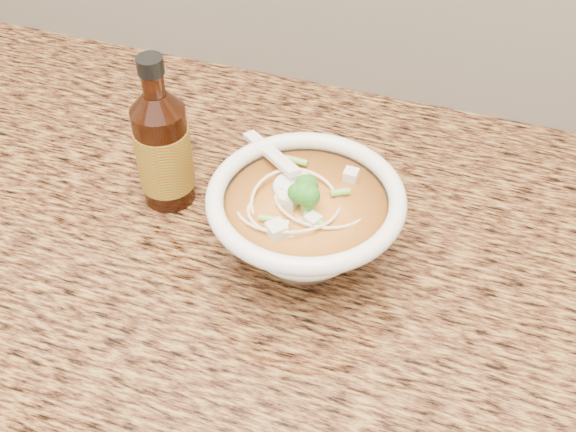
% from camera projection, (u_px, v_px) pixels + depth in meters
% --- Properties ---
extents(cabinet, '(4.00, 0.65, 0.86)m').
position_uv_depth(cabinet, '(279.00, 431.00, 1.17)').
color(cabinet, '#361C10').
rests_on(cabinet, ground).
extents(counter_slab, '(4.00, 0.68, 0.04)m').
position_uv_depth(counter_slab, '(276.00, 242.00, 0.86)').
color(counter_slab, olive).
rests_on(counter_slab, cabinet).
extents(soup_bowl, '(0.21, 0.21, 0.12)m').
position_uv_depth(soup_bowl, '(305.00, 223.00, 0.78)').
color(soup_bowl, white).
rests_on(soup_bowl, counter_slab).
extents(hot_sauce_bottle, '(0.08, 0.08, 0.20)m').
position_uv_depth(hot_sauce_bottle, '(163.00, 149.00, 0.84)').
color(hot_sauce_bottle, '#3B1508').
rests_on(hot_sauce_bottle, counter_slab).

